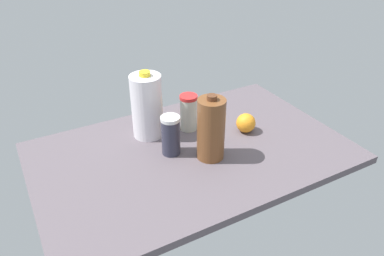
{
  "coord_description": "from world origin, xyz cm",
  "views": [
    {
      "loc": [
        -57.97,
        -105.63,
        85.89
      ],
      "look_at": [
        0.0,
        0.0,
        13.0
      ],
      "focal_mm": 35.0,
      "sensor_mm": 36.0,
      "label": 1
    }
  ],
  "objects_px": {
    "shaker_bottle": "(171,135)",
    "orange_far_back": "(191,107)",
    "milk_jug": "(147,106)",
    "chocolate_milk_jug": "(211,129)",
    "tumbler_cup": "(189,112)",
    "orange_by_jug": "(246,123)"
  },
  "relations": [
    {
      "from": "chocolate_milk_jug",
      "to": "orange_far_back",
      "type": "relative_size",
      "value": 3.58
    },
    {
      "from": "orange_far_back",
      "to": "milk_jug",
      "type": "bearing_deg",
      "value": -164.33
    },
    {
      "from": "tumbler_cup",
      "to": "shaker_bottle",
      "type": "relative_size",
      "value": 0.99
    },
    {
      "from": "tumbler_cup",
      "to": "shaker_bottle",
      "type": "distance_m",
      "value": 0.19
    },
    {
      "from": "chocolate_milk_jug",
      "to": "shaker_bottle",
      "type": "height_order",
      "value": "chocolate_milk_jug"
    },
    {
      "from": "chocolate_milk_jug",
      "to": "orange_by_jug",
      "type": "relative_size",
      "value": 3.18
    },
    {
      "from": "chocolate_milk_jug",
      "to": "milk_jug",
      "type": "distance_m",
      "value": 0.29
    },
    {
      "from": "milk_jug",
      "to": "orange_far_back",
      "type": "xyz_separation_m",
      "value": [
        0.24,
        0.07,
        -0.1
      ]
    },
    {
      "from": "shaker_bottle",
      "to": "orange_by_jug",
      "type": "height_order",
      "value": "shaker_bottle"
    },
    {
      "from": "orange_by_jug",
      "to": "orange_far_back",
      "type": "bearing_deg",
      "value": 118.11
    },
    {
      "from": "orange_by_jug",
      "to": "tumbler_cup",
      "type": "bearing_deg",
      "value": 145.99
    },
    {
      "from": "tumbler_cup",
      "to": "orange_by_jug",
      "type": "xyz_separation_m",
      "value": [
        0.2,
        -0.13,
        -0.04
      ]
    },
    {
      "from": "tumbler_cup",
      "to": "orange_far_back",
      "type": "relative_size",
      "value": 2.17
    },
    {
      "from": "chocolate_milk_jug",
      "to": "tumbler_cup",
      "type": "relative_size",
      "value": 1.65
    },
    {
      "from": "milk_jug",
      "to": "orange_by_jug",
      "type": "distance_m",
      "value": 0.42
    },
    {
      "from": "shaker_bottle",
      "to": "orange_far_back",
      "type": "relative_size",
      "value": 2.19
    },
    {
      "from": "chocolate_milk_jug",
      "to": "tumbler_cup",
      "type": "xyz_separation_m",
      "value": [
        0.02,
        0.22,
        -0.04
      ]
    },
    {
      "from": "milk_jug",
      "to": "orange_far_back",
      "type": "height_order",
      "value": "milk_jug"
    },
    {
      "from": "shaker_bottle",
      "to": "orange_far_back",
      "type": "xyz_separation_m",
      "value": [
        0.21,
        0.23,
        -0.04
      ]
    },
    {
      "from": "tumbler_cup",
      "to": "chocolate_milk_jug",
      "type": "bearing_deg",
      "value": -96.43
    },
    {
      "from": "tumbler_cup",
      "to": "orange_far_back",
      "type": "height_order",
      "value": "tumbler_cup"
    },
    {
      "from": "shaker_bottle",
      "to": "milk_jug",
      "type": "relative_size",
      "value": 0.56
    }
  ]
}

